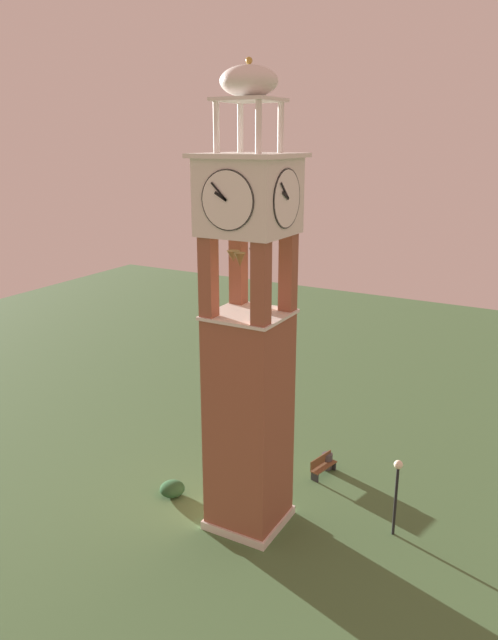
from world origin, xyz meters
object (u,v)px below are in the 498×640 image
Objects in this scene: lamp_post at (397,483)px; trash_bin at (327,461)px; clock_tower at (249,352)px; park_bench at (323,465)px.

trash_bin is (4.29, -3.44, -1.98)m from lamp_post.
clock_tower is at bearing 77.09° from trash_bin.
park_bench is 5.46m from lamp_post.
park_bench is 2.07× the size of trash_bin.
park_bench is at bearing -104.77° from clock_tower.
clock_tower is at bearing 75.23° from park_bench.
park_bench is (-1.30, -4.92, -7.08)m from clock_tower.
park_bench is 0.63m from trash_bin.
clock_tower is 22.63× the size of trash_bin.
clock_tower reaches higher than lamp_post.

